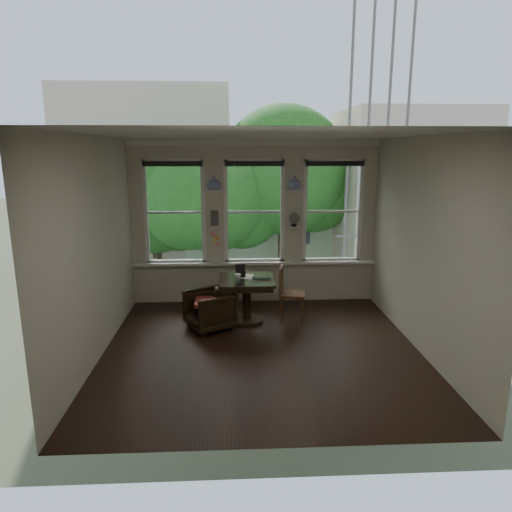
{
  "coord_description": "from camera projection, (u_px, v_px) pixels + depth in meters",
  "views": [
    {
      "loc": [
        -0.39,
        -6.09,
        2.8
      ],
      "look_at": [
        -0.03,
        0.9,
        1.18
      ],
      "focal_mm": 32.0,
      "sensor_mm": 36.0,
      "label": 1
    }
  ],
  "objects": [
    {
      "name": "desk_fan",
      "position": [
        294.0,
        222.0,
        8.34
      ],
      "size": [
        0.2,
        0.2,
        0.24
      ],
      "primitive_type": null,
      "color": "#59544F",
      "rests_on": "ground"
    },
    {
      "name": "wall_right",
      "position": [
        423.0,
        246.0,
        6.35
      ],
      "size": [
        0.0,
        4.5,
        4.5
      ],
      "primitive_type": "plane",
      "rotation": [
        1.57,
        0.0,
        -1.57
      ],
      "color": "beige",
      "rests_on": "ground"
    },
    {
      "name": "wall_back",
      "position": [
        254.0,
        223.0,
        8.43
      ],
      "size": [
        4.5,
        0.0,
        4.5
      ],
      "primitive_type": "plane",
      "rotation": [
        1.57,
        0.0,
        0.0
      ],
      "color": "beige",
      "rests_on": "ground"
    },
    {
      "name": "table",
      "position": [
        247.0,
        300.0,
        7.56
      ],
      "size": [
        0.9,
        0.9,
        0.75
      ],
      "primitive_type": null,
      "color": "black",
      "rests_on": "ground"
    },
    {
      "name": "papers",
      "position": [
        247.0,
        277.0,
        7.59
      ],
      "size": [
        0.26,
        0.33,
        0.0
      ],
      "primitive_type": "cube",
      "rotation": [
        0.0,
        0.0,
        -0.16
      ],
      "color": "silver",
      "rests_on": "table"
    },
    {
      "name": "window_right",
      "position": [
        332.0,
        211.0,
        8.46
      ],
      "size": [
        1.1,
        0.12,
        1.9
      ],
      "primitive_type": null,
      "color": "white",
      "rests_on": "ground"
    },
    {
      "name": "armchair_left",
      "position": [
        210.0,
        310.0,
        7.29
      ],
      "size": [
        0.92,
        0.91,
        0.63
      ],
      "primitive_type": "imported",
      "rotation": [
        0.0,
        0.0,
        -1.08
      ],
      "color": "black",
      "rests_on": "ground"
    },
    {
      "name": "cushion_red",
      "position": [
        209.0,
        302.0,
        7.26
      ],
      "size": [
        0.45,
        0.45,
        0.06
      ],
      "primitive_type": "cube",
      "color": "maroon",
      "rests_on": "armchair_left"
    },
    {
      "name": "intercom",
      "position": [
        215.0,
        218.0,
        8.3
      ],
      "size": [
        0.14,
        0.06,
        0.28
      ],
      "primitive_type": "cube",
      "color": "#59544F",
      "rests_on": "ground"
    },
    {
      "name": "ceiling",
      "position": [
        262.0,
        135.0,
        5.9
      ],
      "size": [
        4.5,
        4.5,
        0.0
      ],
      "primitive_type": "plane",
      "rotation": [
        3.14,
        0.0,
        0.0
      ],
      "color": "silver",
      "rests_on": "ground"
    },
    {
      "name": "wall_front",
      "position": [
        278.0,
        301.0,
        4.05
      ],
      "size": [
        4.5,
        0.0,
        4.5
      ],
      "primitive_type": "plane",
      "rotation": [
        -1.57,
        0.0,
        0.0
      ],
      "color": "beige",
      "rests_on": "ground"
    },
    {
      "name": "shelf_left",
      "position": [
        214.0,
        191.0,
        8.16
      ],
      "size": [
        0.26,
        0.16,
        0.03
      ],
      "primitive_type": "cube",
      "color": "white",
      "rests_on": "ground"
    },
    {
      "name": "mug",
      "position": [
        238.0,
        277.0,
        7.39
      ],
      "size": [
        0.14,
        0.14,
        0.1
      ],
      "primitive_type": "imported",
      "rotation": [
        0.0,
        0.0,
        -0.3
      ],
      "color": "white",
      "rests_on": "table"
    },
    {
      "name": "sticky_notes",
      "position": [
        215.0,
        237.0,
        8.39
      ],
      "size": [
        0.16,
        0.01,
        0.24
      ],
      "primitive_type": null,
      "color": "pink",
      "rests_on": "ground"
    },
    {
      "name": "side_chair_right",
      "position": [
        292.0,
        294.0,
        7.64
      ],
      "size": [
        0.49,
        0.49,
        0.92
      ],
      "primitive_type": null,
      "rotation": [
        0.0,
        0.0,
        1.38
      ],
      "color": "#482619",
      "rests_on": "ground"
    },
    {
      "name": "window_center",
      "position": [
        254.0,
        212.0,
        8.39
      ],
      "size": [
        1.1,
        0.12,
        1.9
      ],
      "primitive_type": null,
      "color": "white",
      "rests_on": "ground"
    },
    {
      "name": "wall_left",
      "position": [
        95.0,
        250.0,
        6.13
      ],
      "size": [
        0.0,
        4.5,
        4.5
      ],
      "primitive_type": "plane",
      "rotation": [
        1.57,
        0.0,
        1.57
      ],
      "color": "beige",
      "rests_on": "ground"
    },
    {
      "name": "drinking_glass",
      "position": [
        239.0,
        281.0,
        7.16
      ],
      "size": [
        0.14,
        0.14,
        0.11
      ],
      "primitive_type": "imported",
      "rotation": [
        0.0,
        0.0,
        -0.06
      ],
      "color": "white",
      "rests_on": "table"
    },
    {
      "name": "vase_right",
      "position": [
        295.0,
        182.0,
        8.2
      ],
      "size": [
        0.24,
        0.24,
        0.25
      ],
      "primitive_type": "imported",
      "color": "white",
      "rests_on": "shelf_right"
    },
    {
      "name": "vase_left",
      "position": [
        214.0,
        183.0,
        8.13
      ],
      "size": [
        0.24,
        0.24,
        0.25
      ],
      "primitive_type": "imported",
      "color": "white",
      "rests_on": "shelf_left"
    },
    {
      "name": "window_left",
      "position": [
        175.0,
        212.0,
        8.31
      ],
      "size": [
        1.1,
        0.12,
        1.9
      ],
      "primitive_type": null,
      "color": "white",
      "rests_on": "ground"
    },
    {
      "name": "laptop",
      "position": [
        261.0,
        279.0,
        7.4
      ],
      "size": [
        0.33,
        0.25,
        0.02
      ],
      "primitive_type": "imported",
      "rotation": [
        0.0,
        0.0,
        -0.2
      ],
      "color": "black",
      "rests_on": "table"
    },
    {
      "name": "ground",
      "position": [
        261.0,
        349.0,
        6.58
      ],
      "size": [
        4.5,
        4.5,
        0.0
      ],
      "primitive_type": "plane",
      "color": "black",
      "rests_on": "ground"
    },
    {
      "name": "tablet",
      "position": [
        240.0,
        271.0,
        7.52
      ],
      "size": [
        0.17,
        0.1,
        0.22
      ],
      "primitive_type": "cube",
      "rotation": [
        -0.26,
        0.0,
        0.15
      ],
      "color": "black",
      "rests_on": "table"
    },
    {
      "name": "shelf_right",
      "position": [
        294.0,
        190.0,
        8.23
      ],
      "size": [
        0.26,
        0.16,
        0.03
      ],
      "primitive_type": "cube",
      "color": "white",
      "rests_on": "ground"
    }
  ]
}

